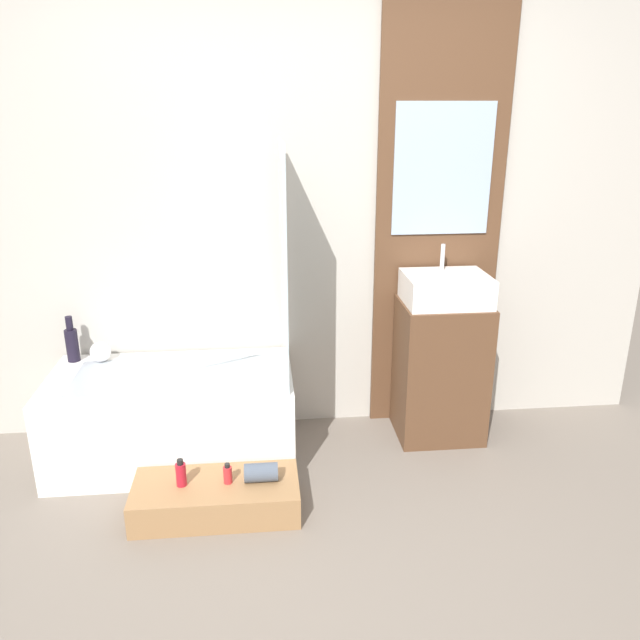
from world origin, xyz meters
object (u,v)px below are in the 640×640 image
at_px(vase_tall_dark, 72,343).
at_px(vase_round_light, 100,352).
at_px(bottle_soap_secondary, 228,474).
at_px(sink, 446,289).
at_px(bathtub, 174,416).
at_px(bottle_soap_primary, 181,474).
at_px(wooden_step_bench, 217,497).

relative_size(vase_tall_dark, vase_round_light, 2.30).
bearing_deg(bottle_soap_secondary, sink, 28.18).
height_order(bathtub, bottle_soap_secondary, bathtub).
bearing_deg(bottle_soap_secondary, bottle_soap_primary, -180.00).
relative_size(sink, bottle_soap_primary, 3.31).
distance_m(sink, vase_round_light, 1.96).
bearing_deg(vase_tall_dark, bottle_soap_secondary, -41.79).
xyz_separation_m(vase_tall_dark, bottle_soap_primary, (0.66, -0.78, -0.38)).
distance_m(vase_tall_dark, bottle_soap_primary, 1.09).
bearing_deg(bathtub, bottle_soap_secondary, -59.61).
bearing_deg(sink, wooden_step_bench, -152.95).
bearing_deg(vase_tall_dark, bottle_soap_primary, -49.93).
height_order(sink, vase_tall_dark, sink).
height_order(vase_tall_dark, bottle_soap_primary, vase_tall_dark).
distance_m(bathtub, bottle_soap_primary, 0.54).
bearing_deg(vase_round_light, sink, -3.40).
bearing_deg(bathtub, bottle_soap_primary, -79.86).
xyz_separation_m(wooden_step_bench, bottle_soap_secondary, (0.06, 0.00, 0.13)).
relative_size(bathtub, vase_tall_dark, 4.93).
bearing_deg(bathtub, vase_round_light, 150.91).
distance_m(bathtub, bottle_soap_secondary, 0.62).
bearing_deg(bottle_soap_primary, vase_round_light, 123.53).
distance_m(bathtub, vase_round_light, 0.56).
bearing_deg(sink, vase_tall_dark, 176.23).
xyz_separation_m(bathtub, bottle_soap_secondary, (0.31, -0.53, -0.04)).
bearing_deg(bottle_soap_primary, bottle_soap_secondary, 0.00).
bearing_deg(vase_round_light, wooden_step_bench, -48.96).
bearing_deg(sink, bathtub, -175.75).
distance_m(bottle_soap_primary, bottle_soap_secondary, 0.22).
distance_m(bathtub, sink, 1.65).
bearing_deg(vase_round_light, vase_tall_dark, 171.71).
height_order(bathtub, bottle_soap_primary, bathtub).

